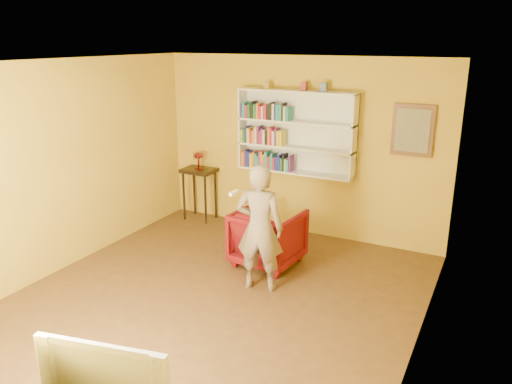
% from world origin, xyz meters
% --- Properties ---
extents(room_shell, '(5.30, 5.80, 2.88)m').
position_xyz_m(room_shell, '(0.00, 0.00, 1.02)').
color(room_shell, '#4A3118').
rests_on(room_shell, ground).
extents(bookshelf, '(1.80, 0.29, 1.23)m').
position_xyz_m(bookshelf, '(0.00, 2.41, 1.59)').
color(bookshelf, white).
rests_on(bookshelf, room_shell).
extents(books_row_lower, '(0.84, 0.19, 0.27)m').
position_xyz_m(books_row_lower, '(-0.44, 2.30, 1.13)').
color(books_row_lower, '#D06329').
rests_on(books_row_lower, bookshelf).
extents(books_row_middle, '(0.69, 0.19, 0.27)m').
position_xyz_m(books_row_middle, '(-0.52, 2.30, 1.51)').
color(books_row_middle, gold).
rests_on(books_row_middle, bookshelf).
extents(books_row_upper, '(0.79, 0.18, 0.26)m').
position_xyz_m(books_row_upper, '(-0.46, 2.30, 1.89)').
color(books_row_upper, navy).
rests_on(books_row_upper, bookshelf).
extents(ornament_left, '(0.08, 0.08, 0.11)m').
position_xyz_m(ornament_left, '(-0.47, 2.35, 2.27)').
color(ornament_left, '#A58C2F').
rests_on(ornament_left, bookshelf).
extents(ornament_centre, '(0.08, 0.08, 0.11)m').
position_xyz_m(ornament_centre, '(0.11, 2.35, 2.27)').
color(ornament_centre, '#973236').
rests_on(ornament_centre, bookshelf).
extents(ornament_right, '(0.09, 0.09, 0.13)m').
position_xyz_m(ornament_right, '(0.41, 2.35, 2.28)').
color(ornament_right, slate).
rests_on(ornament_right, bookshelf).
extents(framed_painting, '(0.55, 0.05, 0.70)m').
position_xyz_m(framed_painting, '(1.65, 2.46, 1.75)').
color(framed_painting, '#563618').
rests_on(framed_painting, room_shell).
extents(console_table, '(0.53, 0.41, 0.87)m').
position_xyz_m(console_table, '(-1.67, 2.25, 0.72)').
color(console_table, black).
rests_on(console_table, ground).
extents(ruby_lustre, '(0.17, 0.17, 0.28)m').
position_xyz_m(ruby_lustre, '(-1.67, 2.25, 1.07)').
color(ruby_lustre, maroon).
rests_on(ruby_lustre, console_table).
extents(armchair, '(0.89, 0.91, 0.76)m').
position_xyz_m(armchair, '(0.12, 1.19, 0.38)').
color(armchair, '#4F050D').
rests_on(armchair, ground).
extents(person, '(0.64, 0.49, 1.57)m').
position_xyz_m(person, '(0.33, 0.52, 0.78)').
color(person, '#796859').
rests_on(person, ground).
extents(game_remote, '(0.04, 0.15, 0.04)m').
position_xyz_m(game_remote, '(0.17, 0.18, 1.29)').
color(game_remote, white).
rests_on(game_remote, person).
extents(television, '(0.98, 0.32, 0.56)m').
position_xyz_m(television, '(0.56, -2.25, 0.73)').
color(television, black).
rests_on(television, tv_cabinet).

